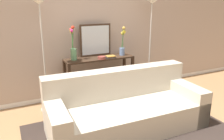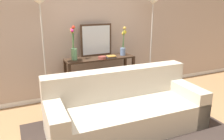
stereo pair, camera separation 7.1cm
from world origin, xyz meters
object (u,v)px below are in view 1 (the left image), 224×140
(couch, at_px, (126,109))
(wall_mirror, at_px, (96,40))
(floor_lamp_left, at_px, (41,25))
(vase_tall_flowers, at_px, (73,47))
(vase_short_flowers, at_px, (123,44))
(book_row_under_console, at_px, (81,99))
(floor_lamp_right, at_px, (151,20))
(book_stack, at_px, (110,57))
(console_table, at_px, (99,70))
(fruit_bowl, at_px, (102,58))

(couch, relative_size, wall_mirror, 3.75)
(floor_lamp_left, height_order, vase_tall_flowers, floor_lamp_left)
(vase_short_flowers, distance_m, book_row_under_console, 1.37)
(floor_lamp_right, xyz_separation_m, book_stack, (-0.95, -0.05, -0.66))
(book_stack, bearing_deg, console_table, 150.60)
(fruit_bowl, bearing_deg, vase_tall_flowers, 162.14)
(wall_mirror, bearing_deg, couch, -92.84)
(vase_short_flowers, bearing_deg, wall_mirror, 160.88)
(vase_tall_flowers, xyz_separation_m, fruit_bowl, (0.50, -0.16, -0.21))
(wall_mirror, height_order, book_stack, wall_mirror)
(wall_mirror, distance_m, vase_short_flowers, 0.55)
(book_row_under_console, bearing_deg, book_stack, -10.13)
(couch, height_order, book_row_under_console, couch)
(console_table, bearing_deg, floor_lamp_left, -176.93)
(floor_lamp_left, bearing_deg, floor_lamp_right, -0.00)
(console_table, height_order, wall_mirror, wall_mirror)
(floor_lamp_right, bearing_deg, fruit_bowl, -176.31)
(wall_mirror, bearing_deg, book_stack, -55.02)
(console_table, xyz_separation_m, book_row_under_console, (-0.41, 0.00, -0.54))
(book_stack, xyz_separation_m, book_row_under_console, (-0.60, 0.11, -0.82))
(couch, bearing_deg, floor_lamp_right, 43.57)
(floor_lamp_right, xyz_separation_m, vase_short_flowers, (-0.63, 0.05, -0.46))
(floor_lamp_right, xyz_separation_m, wall_mirror, (-1.14, 0.22, -0.36))
(vase_short_flowers, xyz_separation_m, book_stack, (-0.32, -0.10, -0.20))
(couch, distance_m, console_table, 1.24)
(wall_mirror, bearing_deg, floor_lamp_left, -167.91)
(book_row_under_console, bearing_deg, floor_lamp_left, -174.98)
(vase_short_flowers, bearing_deg, couch, -115.73)
(fruit_bowl, distance_m, book_row_under_console, 0.93)
(couch, xyz_separation_m, vase_tall_flowers, (-0.43, 1.24, 0.79))
(console_table, bearing_deg, floor_lamp_right, -2.82)
(floor_lamp_left, distance_m, book_stack, 1.40)
(book_row_under_console, bearing_deg, vase_tall_flowers, 161.44)
(floor_lamp_right, height_order, book_row_under_console, floor_lamp_right)
(fruit_bowl, bearing_deg, book_row_under_console, 162.30)
(floor_lamp_left, bearing_deg, vase_tall_flowers, 9.00)
(floor_lamp_right, bearing_deg, console_table, 177.18)
(book_stack, bearing_deg, vase_short_flowers, 17.20)
(console_table, relative_size, book_row_under_console, 4.50)
(book_stack, relative_size, book_row_under_console, 0.66)
(book_row_under_console, bearing_deg, floor_lamp_right, -2.07)
(floor_lamp_left, bearing_deg, vase_short_flowers, 1.74)
(vase_tall_flowers, height_order, book_stack, vase_tall_flowers)
(floor_lamp_left, distance_m, floor_lamp_right, 2.19)
(couch, xyz_separation_m, console_table, (0.07, 1.21, 0.29))
(vase_short_flowers, bearing_deg, console_table, 179.01)
(vase_short_flowers, relative_size, book_row_under_console, 1.92)
(floor_lamp_right, distance_m, book_row_under_console, 2.14)
(console_table, xyz_separation_m, fruit_bowl, (-0.00, -0.13, 0.29))
(vase_short_flowers, bearing_deg, book_stack, -162.80)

